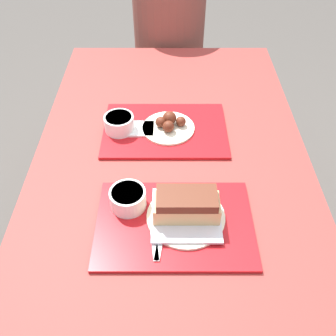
{
  "coord_description": "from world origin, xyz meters",
  "views": [
    {
      "loc": [
        -0.01,
        -0.85,
        1.65
      ],
      "look_at": [
        -0.01,
        -0.0,
        0.81
      ],
      "focal_mm": 40.0,
      "sensor_mm": 36.0,
      "label": 1
    }
  ],
  "objects_px": {
    "tray_far": "(164,130)",
    "brisket_sandwich_plate": "(185,209)",
    "person_seated_across": "(167,27)",
    "wings_plate_far": "(167,125)",
    "tray_near": "(174,224)",
    "bowl_coleslaw_near": "(127,198)",
    "bowl_coleslaw_far": "(118,123)"
  },
  "relations": [
    {
      "from": "bowl_coleslaw_far",
      "to": "bowl_coleslaw_near",
      "type": "bearing_deg",
      "value": -80.62
    },
    {
      "from": "tray_near",
      "to": "tray_far",
      "type": "height_order",
      "value": "same"
    },
    {
      "from": "brisket_sandwich_plate",
      "to": "person_seated_across",
      "type": "xyz_separation_m",
      "value": [
        -0.05,
        1.28,
        -0.04
      ]
    },
    {
      "from": "tray_far",
      "to": "brisket_sandwich_plate",
      "type": "bearing_deg",
      "value": -81.25
    },
    {
      "from": "bowl_coleslaw_near",
      "to": "brisket_sandwich_plate",
      "type": "distance_m",
      "value": 0.18
    },
    {
      "from": "tray_far",
      "to": "brisket_sandwich_plate",
      "type": "height_order",
      "value": "brisket_sandwich_plate"
    },
    {
      "from": "tray_near",
      "to": "tray_far",
      "type": "xyz_separation_m",
      "value": [
        -0.03,
        0.43,
        0.0
      ]
    },
    {
      "from": "tray_far",
      "to": "bowl_coleslaw_far",
      "type": "bearing_deg",
      "value": -177.91
    },
    {
      "from": "tray_near",
      "to": "bowl_coleslaw_far",
      "type": "bearing_deg",
      "value": 114.92
    },
    {
      "from": "bowl_coleslaw_near",
      "to": "bowl_coleslaw_far",
      "type": "distance_m",
      "value": 0.36
    },
    {
      "from": "bowl_coleslaw_near",
      "to": "person_seated_across",
      "type": "relative_size",
      "value": 0.14
    },
    {
      "from": "brisket_sandwich_plate",
      "to": "wings_plate_far",
      "type": "bearing_deg",
      "value": 96.75
    },
    {
      "from": "bowl_coleslaw_far",
      "to": "person_seated_across",
      "type": "distance_m",
      "value": 0.89
    },
    {
      "from": "tray_near",
      "to": "tray_far",
      "type": "bearing_deg",
      "value": 94.04
    },
    {
      "from": "bowl_coleslaw_near",
      "to": "tray_far",
      "type": "bearing_deg",
      "value": 73.63
    },
    {
      "from": "tray_near",
      "to": "brisket_sandwich_plate",
      "type": "height_order",
      "value": "brisket_sandwich_plate"
    },
    {
      "from": "bowl_coleslaw_near",
      "to": "bowl_coleslaw_far",
      "type": "bearing_deg",
      "value": 99.38
    },
    {
      "from": "brisket_sandwich_plate",
      "to": "bowl_coleslaw_near",
      "type": "bearing_deg",
      "value": 164.88
    },
    {
      "from": "bowl_coleslaw_near",
      "to": "brisket_sandwich_plate",
      "type": "height_order",
      "value": "brisket_sandwich_plate"
    },
    {
      "from": "brisket_sandwich_plate",
      "to": "bowl_coleslaw_far",
      "type": "height_order",
      "value": "brisket_sandwich_plate"
    },
    {
      "from": "bowl_coleslaw_near",
      "to": "bowl_coleslaw_far",
      "type": "xyz_separation_m",
      "value": [
        -0.06,
        0.36,
        0.0
      ]
    },
    {
      "from": "tray_near",
      "to": "brisket_sandwich_plate",
      "type": "bearing_deg",
      "value": 29.69
    },
    {
      "from": "tray_near",
      "to": "person_seated_across",
      "type": "bearing_deg",
      "value": 90.58
    },
    {
      "from": "wings_plate_far",
      "to": "bowl_coleslaw_far",
      "type": "bearing_deg",
      "value": -177.39
    },
    {
      "from": "brisket_sandwich_plate",
      "to": "person_seated_across",
      "type": "bearing_deg",
      "value": 92.06
    },
    {
      "from": "bowl_coleslaw_near",
      "to": "wings_plate_far",
      "type": "relative_size",
      "value": 0.56
    },
    {
      "from": "person_seated_across",
      "to": "wings_plate_far",
      "type": "bearing_deg",
      "value": -90.19
    },
    {
      "from": "tray_far",
      "to": "bowl_coleslaw_near",
      "type": "distance_m",
      "value": 0.38
    },
    {
      "from": "person_seated_across",
      "to": "bowl_coleslaw_near",
      "type": "bearing_deg",
      "value": -95.76
    },
    {
      "from": "brisket_sandwich_plate",
      "to": "wings_plate_far",
      "type": "relative_size",
      "value": 1.19
    },
    {
      "from": "tray_near",
      "to": "bowl_coleslaw_near",
      "type": "bearing_deg",
      "value": 154.76
    },
    {
      "from": "tray_far",
      "to": "person_seated_across",
      "type": "bearing_deg",
      "value": 88.86
    }
  ]
}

